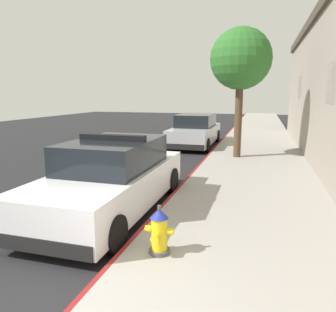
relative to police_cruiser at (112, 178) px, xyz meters
name	(u,v)px	position (x,y,z in m)	size (l,w,h in m)	color
ground_plane	(114,155)	(-3.09, 6.45, -0.84)	(35.05, 60.00, 0.20)	#232326
sidewalk_pavement	(256,159)	(2.91, 6.45, -0.67)	(3.59, 60.00, 0.15)	#9E9991
curb_painted_edge	(209,156)	(1.07, 6.45, -0.67)	(0.08, 60.00, 0.15)	maroon
police_cruiser	(112,178)	(0.00, 0.00, 0.00)	(1.94, 4.84, 1.68)	white
parked_car_silver_ahead	(195,131)	(-0.08, 9.38, 0.00)	(1.94, 4.84, 1.56)	#B2B5BA
fire_hydrant	(159,231)	(1.66, -1.83, -0.24)	(0.44, 0.40, 0.76)	#4C4C51
street_tree	(241,60)	(2.19, 6.27, 3.01)	(2.24, 2.24, 4.77)	brown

